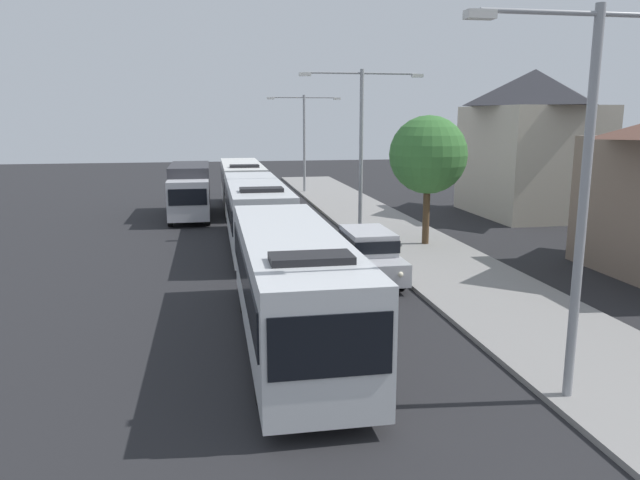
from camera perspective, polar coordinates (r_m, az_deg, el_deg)
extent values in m
cube|color=silver|center=(16.15, -2.69, -4.09)|extent=(2.50, 10.69, 2.70)
cube|color=black|center=(16.27, 1.74, -2.69)|extent=(0.04, 9.83, 1.00)
cube|color=black|center=(15.95, -7.24, -3.07)|extent=(0.04, 9.83, 1.00)
cube|color=black|center=(11.03, 1.03, -9.98)|extent=(2.30, 0.04, 1.20)
cube|color=black|center=(16.59, 1.75, -6.54)|extent=(0.03, 10.16, 0.36)
cube|color=black|center=(12.72, -0.84, -1.71)|extent=(1.75, 0.90, 0.16)
cylinder|color=black|center=(13.68, 3.92, -12.41)|extent=(0.28, 1.00, 1.00)
cylinder|color=black|center=(13.35, -5.52, -13.06)|extent=(0.28, 1.00, 1.00)
cylinder|color=black|center=(19.43, -0.58, -5.05)|extent=(0.28, 1.00, 1.00)
cylinder|color=black|center=(19.21, -7.09, -5.35)|extent=(0.28, 1.00, 1.00)
cube|color=silver|center=(28.43, -6.05, 2.67)|extent=(2.50, 11.33, 2.70)
cube|color=black|center=(28.49, -3.51, 3.44)|extent=(0.04, 10.43, 1.00)
cube|color=black|center=(28.31, -8.63, 3.28)|extent=(0.04, 10.43, 1.00)
cube|color=black|center=(22.79, -4.99, 1.26)|extent=(2.30, 0.04, 1.20)
cube|color=navy|center=(28.68, -3.46, 1.17)|extent=(0.03, 10.77, 0.36)
cube|color=black|center=(24.88, -5.53, 4.74)|extent=(1.75, 0.90, 0.16)
cylinder|color=black|center=(25.32, -2.91, -1.14)|extent=(0.28, 1.00, 1.00)
cylinder|color=black|center=(25.14, -7.89, -1.33)|extent=(0.28, 1.00, 1.00)
cylinder|color=black|center=(31.78, -4.44, 1.44)|extent=(0.28, 1.00, 1.00)
cylinder|color=black|center=(31.64, -8.41, 1.30)|extent=(0.28, 1.00, 1.00)
cube|color=silver|center=(40.40, -7.34, 5.25)|extent=(2.50, 10.72, 2.70)
cube|color=black|center=(40.44, -5.54, 5.80)|extent=(0.04, 9.86, 1.00)
cube|color=black|center=(40.32, -9.16, 5.69)|extent=(0.04, 9.86, 1.00)
cube|color=black|center=(35.02, -6.88, 4.80)|extent=(2.30, 0.04, 1.20)
cube|color=gold|center=(40.57, -5.50, 4.18)|extent=(0.03, 10.18, 0.36)
cube|color=black|center=(37.06, -7.13, 6.92)|extent=(1.75, 0.90, 0.16)
cylinder|color=black|center=(37.33, -5.33, 2.93)|extent=(0.28, 1.00, 1.00)
cylinder|color=black|center=(37.21, -8.71, 2.82)|extent=(0.28, 1.00, 1.00)
cylinder|color=black|center=(43.53, -6.05, 4.13)|extent=(0.28, 1.00, 1.00)
cylinder|color=black|center=(43.42, -8.95, 4.04)|extent=(0.28, 1.00, 1.00)
cube|color=#B7B7BC|center=(22.79, 4.59, -2.08)|extent=(1.84, 4.64, 0.80)
cube|color=#B7B7BC|center=(22.76, 4.53, -0.03)|extent=(1.62, 2.69, 0.80)
cube|color=black|center=(22.76, 4.53, -0.03)|extent=(1.66, 2.79, 0.44)
sphere|color=#F9EFCC|center=(20.45, 4.89, -3.38)|extent=(0.18, 0.18, 0.18)
sphere|color=#F9EFCC|center=(20.73, 7.60, -3.24)|extent=(0.18, 0.18, 0.18)
cylinder|color=black|center=(21.33, 3.43, -3.98)|extent=(0.22, 0.70, 0.70)
cylinder|color=black|center=(21.77, 7.64, -3.75)|extent=(0.22, 0.70, 0.70)
cylinder|color=black|center=(24.05, 1.82, -2.18)|extent=(0.22, 0.70, 0.70)
cylinder|color=black|center=(24.43, 5.58, -2.01)|extent=(0.22, 0.70, 0.70)
cube|color=#B7B7BC|center=(34.73, -12.28, 3.65)|extent=(2.30, 1.80, 2.20)
cube|color=#333338|center=(38.69, -12.11, 4.96)|extent=(2.35, 6.26, 2.70)
cube|color=black|center=(33.78, -12.35, 3.95)|extent=(2.07, 0.04, 0.90)
cylinder|color=black|center=(34.93, -13.90, 1.96)|extent=(0.26, 0.90, 0.90)
cylinder|color=black|center=(34.86, -10.52, 2.09)|extent=(0.26, 0.90, 0.90)
cylinder|color=black|center=(40.21, -13.44, 3.20)|extent=(0.26, 0.90, 0.90)
cylinder|color=black|center=(40.14, -10.50, 3.31)|extent=(0.26, 0.90, 0.90)
cylinder|color=gray|center=(13.41, 23.49, 2.49)|extent=(0.20, 0.20, 8.01)
cylinder|color=gray|center=(12.79, 20.10, 19.51)|extent=(2.44, 0.10, 0.10)
cube|color=silver|center=(12.23, 14.82, 19.82)|extent=(0.56, 0.28, 0.16)
cylinder|color=gray|center=(30.55, 3.88, 8.09)|extent=(0.20, 0.20, 8.17)
cylinder|color=gray|center=(30.25, 1.30, 15.45)|extent=(2.81, 0.10, 0.10)
cube|color=silver|center=(30.00, -1.43, 15.32)|extent=(0.56, 0.28, 0.16)
cylinder|color=gray|center=(30.93, 6.60, 15.29)|extent=(2.81, 0.10, 0.10)
cube|color=silver|center=(31.36, 9.15, 15.02)|extent=(0.56, 0.28, 0.16)
cylinder|color=gray|center=(48.75, -1.48, 9.04)|extent=(0.20, 0.20, 7.58)
cylinder|color=gray|center=(48.55, -3.09, 13.25)|extent=(2.64, 0.10, 0.10)
cube|color=silver|center=(48.39, -4.68, 13.14)|extent=(0.56, 0.28, 0.16)
cylinder|color=gray|center=(48.95, 0.06, 13.25)|extent=(2.64, 0.10, 0.10)
cube|color=silver|center=(49.20, 1.62, 13.15)|extent=(0.56, 0.28, 0.16)
cylinder|color=#4C3823|center=(28.90, 9.95, 2.34)|extent=(0.32, 0.32, 2.74)
sphere|color=#387033|center=(28.60, 10.15, 7.90)|extent=(3.60, 3.60, 3.60)
cube|color=#BCB29E|center=(39.92, 19.12, 7.01)|extent=(6.22, 8.28, 6.69)
pyramid|color=#2D2D33|center=(39.87, 19.55, 13.36)|extent=(6.54, 8.69, 2.17)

